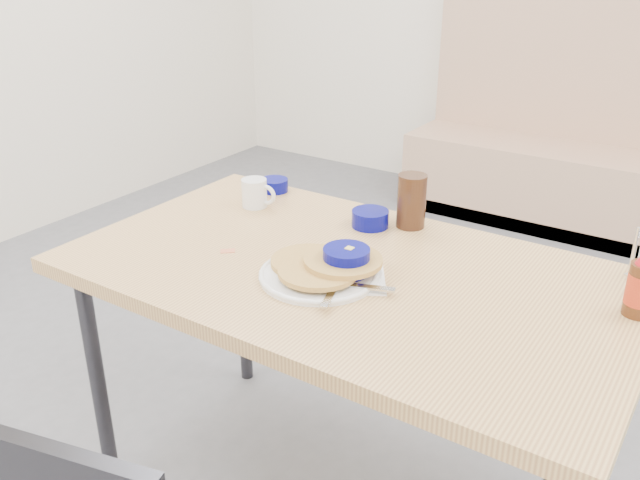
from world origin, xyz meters
The scene contains 9 objects.
booth_bench centered at (0.00, 2.78, 0.35)m, with size 1.90×0.56×1.22m.
dining_table centered at (0.00, 0.25, 0.70)m, with size 1.40×0.80×0.76m.
pancake_plate centered at (-0.02, 0.17, 0.78)m, with size 0.28×0.28×0.05m.
coffee_mug centered at (-0.45, 0.45, 0.80)m, with size 0.11×0.08×0.09m.
grits_setting centered at (0.03, 0.20, 0.79)m, with size 0.27×0.25×0.08m.
creamer_bowl centered at (-0.48, 0.59, 0.78)m, with size 0.09×0.09×0.04m.
butter_bowl centered at (-0.08, 0.51, 0.78)m, with size 0.10×0.10×0.05m.
amber_tumbler centered at (0.01, 0.57, 0.84)m, with size 0.08×0.08×0.15m, color #361E11.
sugar_wrapper centered at (-0.31, 0.16, 0.76)m, with size 0.04×0.02×0.00m, color #E1744B.
Camera 1 is at (0.77, -1.03, 1.51)m, focal length 38.00 mm.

